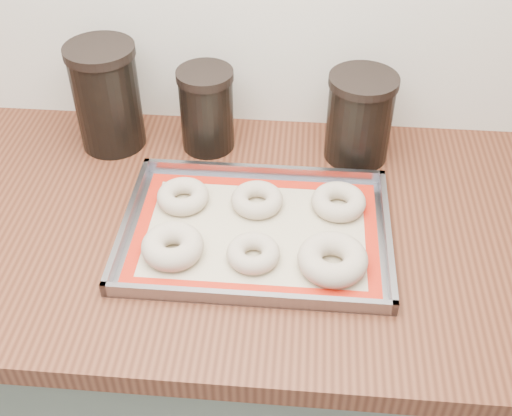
# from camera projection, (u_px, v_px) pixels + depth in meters

# --- Properties ---
(cabinet) EXTENTS (3.00, 0.65, 0.86)m
(cabinet) POSITION_uv_depth(u_px,v_px,m) (224.00, 372.00, 1.45)
(cabinet) COLOR #606A5D
(cabinet) RESTS_ON floor
(countertop) EXTENTS (3.06, 0.68, 0.04)m
(countertop) POSITION_uv_depth(u_px,v_px,m) (216.00, 227.00, 1.16)
(countertop) COLOR brown
(countertop) RESTS_ON cabinet
(baking_tray) EXTENTS (0.46, 0.33, 0.03)m
(baking_tray) POSITION_uv_depth(u_px,v_px,m) (256.00, 231.00, 1.11)
(baking_tray) COLOR gray
(baking_tray) RESTS_ON countertop
(baking_mat) EXTENTS (0.42, 0.29, 0.00)m
(baking_mat) POSITION_uv_depth(u_px,v_px,m) (256.00, 232.00, 1.11)
(baking_mat) COLOR #C6B793
(baking_mat) RESTS_ON baking_tray
(bagel_front_left) EXTENTS (0.13, 0.13, 0.04)m
(bagel_front_left) POSITION_uv_depth(u_px,v_px,m) (173.00, 246.00, 1.06)
(bagel_front_left) COLOR #C4B198
(bagel_front_left) RESTS_ON baking_mat
(bagel_front_mid) EXTENTS (0.11, 0.11, 0.03)m
(bagel_front_mid) POSITION_uv_depth(u_px,v_px,m) (253.00, 253.00, 1.05)
(bagel_front_mid) COLOR #C4B198
(bagel_front_mid) RESTS_ON baking_mat
(bagel_front_right) EXTENTS (0.14, 0.14, 0.04)m
(bagel_front_right) POSITION_uv_depth(u_px,v_px,m) (333.00, 259.00, 1.04)
(bagel_front_right) COLOR #C4B198
(bagel_front_right) RESTS_ON baking_mat
(bagel_back_left) EXTENTS (0.10, 0.10, 0.03)m
(bagel_back_left) POSITION_uv_depth(u_px,v_px,m) (183.00, 196.00, 1.16)
(bagel_back_left) COLOR #C4B198
(bagel_back_left) RESTS_ON baking_mat
(bagel_back_mid) EXTENTS (0.12, 0.12, 0.03)m
(bagel_back_mid) POSITION_uv_depth(u_px,v_px,m) (257.00, 200.00, 1.15)
(bagel_back_mid) COLOR #C4B198
(bagel_back_mid) RESTS_ON baking_mat
(bagel_back_right) EXTENTS (0.12, 0.12, 0.03)m
(bagel_back_right) POSITION_uv_depth(u_px,v_px,m) (339.00, 202.00, 1.15)
(bagel_back_right) COLOR #C4B198
(bagel_back_right) RESTS_ON baking_mat
(canister_left) EXTENTS (0.13, 0.13, 0.22)m
(canister_left) POSITION_uv_depth(u_px,v_px,m) (107.00, 97.00, 1.25)
(canister_left) COLOR black
(canister_left) RESTS_ON countertop
(canister_mid) EXTENTS (0.11, 0.11, 0.17)m
(canister_mid) POSITION_uv_depth(u_px,v_px,m) (207.00, 109.00, 1.26)
(canister_mid) COLOR black
(canister_mid) RESTS_ON countertop
(canister_right) EXTENTS (0.13, 0.13, 0.18)m
(canister_right) POSITION_uv_depth(u_px,v_px,m) (359.00, 117.00, 1.23)
(canister_right) COLOR black
(canister_right) RESTS_ON countertop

